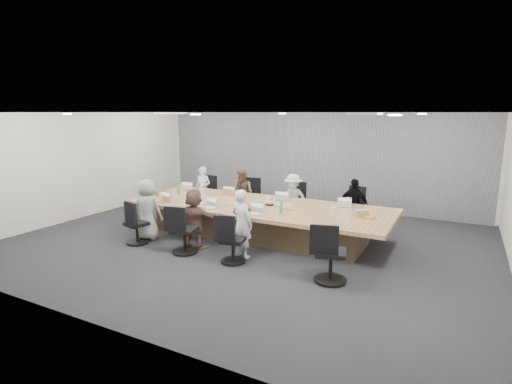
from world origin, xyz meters
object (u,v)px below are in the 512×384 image
at_px(chair_4, 137,227).
at_px(stapler, 252,210).
at_px(chair_2, 298,205).
at_px(chair_3, 356,212).
at_px(chair_6, 233,244).
at_px(laptop_4, 164,202).
at_px(chair_1, 249,200).
at_px(chair_7, 331,257).
at_px(laptop_0, 191,189).
at_px(person_3, 353,205).
at_px(chair_0, 210,196).
at_px(person_6, 242,224).
at_px(chair_5, 184,234).
at_px(laptop_2, 284,199).
at_px(person_2, 293,199).
at_px(person_5, 194,219).
at_px(laptop_3, 347,206).
at_px(laptop_1, 232,193).
at_px(bottle_green_left, 179,189).
at_px(canvas_bag, 361,213).
at_px(person_1, 243,193).
at_px(bottle_clear, 197,194).
at_px(mug_brown, 157,194).
at_px(laptop_6, 255,214).
at_px(laptop_5, 209,208).
at_px(person_4, 147,209).
at_px(bottle_green_right, 281,207).
at_px(person_0, 203,189).
at_px(snack_packet, 369,218).
at_px(conference_table, 258,219).

bearing_deg(chair_4, stapler, 41.59).
distance_m(chair_2, chair_3, 1.54).
height_order(chair_6, laptop_4, laptop_4).
distance_m(chair_1, chair_7, 4.81).
distance_m(laptop_0, person_3, 4.35).
distance_m(chair_0, person_6, 4.16).
xyz_separation_m(chair_5, laptop_2, (1.10, 2.50, 0.35)).
xyz_separation_m(laptop_0, person_2, (2.77, 0.55, -0.11)).
relative_size(person_5, stapler, 7.89).
height_order(chair_2, laptop_3, chair_2).
relative_size(laptop_1, person_5, 0.26).
bearing_deg(bottle_green_left, chair_0, 92.29).
xyz_separation_m(stapler, canvas_bag, (2.17, 0.61, 0.04)).
xyz_separation_m(person_1, bottle_clear, (-0.48, -1.43, 0.19)).
xyz_separation_m(chair_1, mug_brown, (-1.49, -2.07, 0.40)).
bearing_deg(laptop_6, canvas_bag, 35.82).
bearing_deg(chair_5, laptop_5, 78.09).
relative_size(chair_6, person_4, 0.54).
distance_m(chair_7, canvas_bag, 1.76).
bearing_deg(chair_4, laptop_3, 47.72).
bearing_deg(chair_6, chair_2, 78.86).
xyz_separation_m(laptop_1, laptop_6, (1.50, -1.60, 0.00)).
bearing_deg(bottle_green_left, bottle_green_right, -11.95).
xyz_separation_m(person_2, laptop_2, (0.00, -0.55, 0.11)).
relative_size(chair_0, person_0, 0.57).
distance_m(laptop_4, snack_packet, 4.63).
bearing_deg(chair_4, mug_brown, 128.56).
distance_m(chair_3, person_3, 0.42).
xyz_separation_m(chair_5, laptop_0, (-1.67, 2.50, 0.35)).
relative_size(chair_7, person_4, 0.63).
relative_size(chair_5, laptop_0, 2.34).
distance_m(person_1, snack_packet, 3.95).
height_order(chair_5, mug_brown, mug_brown).
height_order(person_0, person_1, person_1).
bearing_deg(conference_table, person_1, 130.74).
distance_m(laptop_0, canvas_bag, 4.86).
bearing_deg(chair_6, conference_table, 89.65).
bearing_deg(person_6, bottle_green_right, -103.06).
xyz_separation_m(chair_7, canvas_bag, (0.09, 1.72, 0.38)).
bearing_deg(chair_5, laptop_3, 31.55).
bearing_deg(laptop_4, conference_table, 32.16).
relative_size(conference_table, chair_0, 8.19).
bearing_deg(laptop_3, chair_0, -23.25).
relative_size(chair_2, bottle_green_right, 3.16).
bearing_deg(stapler, conference_table, 90.99).
xyz_separation_m(chair_5, person_5, (0.00, 0.35, 0.23)).
height_order(chair_1, person_4, person_4).
relative_size(person_4, bottle_green_left, 5.98).
bearing_deg(chair_3, bottle_green_right, 77.18).
height_order(laptop_3, bottle_clear, bottle_clear).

